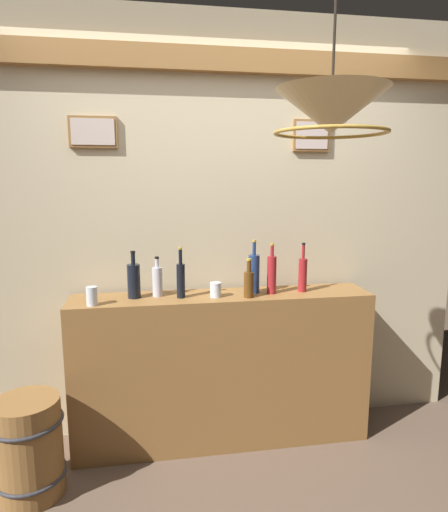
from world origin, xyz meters
name	(u,v)px	position (x,y,z in m)	size (l,w,h in m)	color
panelled_rear_partition	(216,220)	(0.00, 1.10, 1.40)	(3.38, 0.15, 2.67)	beige
bar_shelf_unit	(223,369)	(0.00, 0.85, 0.48)	(1.84, 0.33, 0.97)	olive
liquor_bottle_mezcal	(157,281)	(-0.39, 0.89, 1.06)	(0.06, 0.06, 0.24)	silver
liquor_bottle_tequila	(134,280)	(-0.53, 0.87, 1.07)	(0.08, 0.08, 0.28)	black
liquor_bottle_whiskey	(272,274)	(0.30, 0.84, 1.09)	(0.06, 0.06, 0.31)	maroon
liquor_bottle_vodka	(254,273)	(0.20, 0.87, 1.09)	(0.07, 0.07, 0.33)	navy
liquor_bottle_scotch	(249,283)	(0.14, 0.77, 1.06)	(0.06, 0.06, 0.24)	#573512
liquor_bottle_vermouth	(303,274)	(0.51, 0.85, 1.08)	(0.05, 0.05, 0.31)	maroon
liquor_bottle_port	(181,279)	(-0.26, 0.83, 1.08)	(0.05, 0.05, 0.30)	black
glass_tumbler_rocks	(216,290)	(-0.05, 0.81, 1.01)	(0.07, 0.07, 0.09)	silver
glass_tumbler_highball	(92,296)	(-0.76, 0.75, 1.02)	(0.06, 0.06, 0.11)	silver
pendant_lamp	(331,113)	(0.36, 0.15, 1.95)	(0.50, 0.50, 0.63)	beige
wooden_barrel	(29,448)	(-1.09, 0.52, 0.27)	(0.37, 0.37, 0.54)	olive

